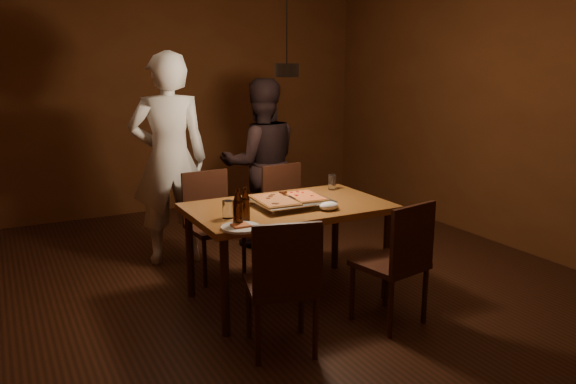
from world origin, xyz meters
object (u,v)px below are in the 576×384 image
pizza_tray (291,203)px  pendant_lamp (287,69)px  chair_near_right (400,253)px  diner_white (169,160)px  diner_dark (261,164)px  chair_near_left (283,275)px  plate_slice (241,227)px  dining_table (288,214)px  chair_far_left (211,214)px  beer_bottle_a (238,208)px  beer_bottle_b (245,204)px  chair_far_right (288,205)px

pizza_tray → pendant_lamp: (0.04, 0.14, 0.99)m
chair_near_right → diner_white: (-1.00, 2.03, 0.42)m
diner_dark → chair_near_left: bearing=79.8°
chair_near_left → chair_near_right: 0.89m
chair_near_right → pizza_tray: bearing=109.1°
plate_slice → chair_near_left: bearing=-72.1°
dining_table → chair_far_left: 0.85m
diner_white → diner_dark: size_ratio=1.15×
dining_table → beer_bottle_a: beer_bottle_a is taller
pizza_tray → diner_dark: diner_dark is taller
pizza_tray → beer_bottle_a: bearing=-149.9°
beer_bottle_b → beer_bottle_a: bearing=-133.0°
chair_far_right → pendant_lamp: 1.41m
dining_table → pizza_tray: pizza_tray is taller
dining_table → diner_dark: size_ratio=0.90×
chair_near_left → diner_dark: bearing=83.4°
chair_far_left → plate_slice: chair_far_left is taller
chair_far_left → chair_near_left: (-0.10, -1.55, 0.00)m
chair_far_left → diner_dark: (0.73, 0.52, 0.29)m
diner_dark → pendant_lamp: bearing=85.8°
diner_white → diner_dark: 0.94m
dining_table → pendant_lamp: 1.09m
chair_far_left → pizza_tray: size_ratio=0.88×
chair_far_right → dining_table: bearing=54.5°
chair_near_left → plate_slice: bearing=123.0°
chair_far_left → plate_slice: (-0.22, -1.18, 0.22)m
beer_bottle_b → diner_white: 1.49m
chair_near_left → beer_bottle_a: 0.56m
chair_far_left → beer_bottle_a: beer_bottle_a is taller
pizza_tray → diner_white: (-0.56, 1.27, 0.18)m
chair_near_left → diner_white: bearing=108.1°
diner_white → beer_bottle_a: bearing=99.9°
pizza_tray → pendant_lamp: pendant_lamp is taller
dining_table → chair_far_left: bearing=114.3°
diner_dark → pendant_lamp: (-0.33, -1.18, 0.93)m
chair_near_right → diner_white: bearing=105.3°
chair_far_right → chair_near_right: 1.52m
diner_dark → chair_far_left: bearing=47.2°
dining_table → diner_white: (-0.55, 1.24, 0.28)m
chair_far_left → diner_white: diner_white is taller
dining_table → chair_far_right: bearing=62.0°
chair_near_left → pendant_lamp: bearing=76.2°
dining_table → diner_white: diner_white is taller
dining_table → pizza_tray: 0.10m
chair_near_left → beer_bottle_b: size_ratio=2.23×
chair_far_left → pendant_lamp: pendant_lamp is taller
dining_table → diner_dark: diner_dark is taller
chair_near_left → plate_slice: (-0.12, 0.37, 0.22)m
chair_near_right → beer_bottle_a: bearing=145.4°
chair_near_right → plate_slice: chair_near_right is taller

